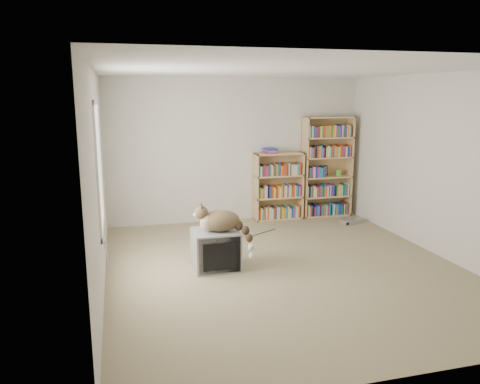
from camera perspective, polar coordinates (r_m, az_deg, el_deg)
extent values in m
cube|color=gray|center=(6.18, 5.46, -9.20)|extent=(4.50, 5.00, 0.01)
cube|color=beige|center=(8.21, -0.42, 5.12)|extent=(4.50, 0.02, 2.50)
cube|color=beige|center=(3.67, 19.48, -4.10)|extent=(4.50, 0.02, 2.50)
cube|color=beige|center=(5.49, -16.90, 1.22)|extent=(0.02, 5.00, 2.50)
cube|color=beige|center=(6.96, 23.36, 2.91)|extent=(0.02, 5.00, 2.50)
cube|color=white|center=(5.77, 5.96, 14.63)|extent=(4.50, 5.00, 0.02)
cube|color=white|center=(5.66, -16.81, 3.08)|extent=(0.02, 1.22, 1.52)
cube|color=gray|center=(6.08, -3.00, -6.99)|extent=(0.58, 0.52, 0.50)
cube|color=black|center=(5.85, -2.49, -7.75)|extent=(0.53, 0.03, 0.46)
cube|color=black|center=(5.84, -2.45, -7.90)|extent=(0.43, 0.01, 0.35)
cube|color=black|center=(6.19, -3.22, -6.75)|extent=(0.35, 0.29, 0.30)
ellipsoid|color=#342615|center=(5.95, -2.40, -3.52)|extent=(0.53, 0.38, 0.27)
ellipsoid|color=#342615|center=(5.97, -1.16, -3.58)|extent=(0.25, 0.27, 0.20)
ellipsoid|color=tan|center=(5.92, -3.99, -3.73)|extent=(0.22, 0.22, 0.23)
ellipsoid|color=#342615|center=(5.89, -4.74, -2.52)|extent=(0.20, 0.19, 0.17)
sphere|color=beige|center=(5.90, -5.39, -2.77)|extent=(0.08, 0.08, 0.07)
cone|color=black|center=(5.84, -4.68, -1.86)|extent=(0.07, 0.09, 0.09)
cone|color=black|center=(5.93, -4.73, -1.64)|extent=(0.07, 0.09, 0.09)
cube|color=tan|center=(8.49, 7.86, 2.91)|extent=(0.02, 0.30, 1.82)
cube|color=tan|center=(8.87, 13.15, 3.09)|extent=(0.03, 0.30, 1.82)
cube|color=tan|center=(8.80, 10.18, 3.14)|extent=(0.91, 0.03, 1.82)
cube|color=tan|center=(8.58, 10.79, 8.92)|extent=(0.91, 0.30, 0.02)
cube|color=tan|center=(8.85, 10.34, -2.74)|extent=(0.91, 0.30, 0.03)
cube|color=tan|center=(8.77, 10.43, -0.47)|extent=(0.91, 0.30, 0.03)
cube|color=tan|center=(8.70, 10.52, 1.84)|extent=(0.91, 0.30, 0.02)
cube|color=tan|center=(8.65, 10.60, 4.18)|extent=(0.91, 0.30, 0.02)
cube|color=tan|center=(8.61, 10.70, 6.54)|extent=(0.91, 0.30, 0.02)
cube|color=#B03D17|center=(8.83, 10.37, -2.06)|extent=(0.83, 0.24, 0.19)
cube|color=#182E9F|center=(8.75, 10.45, 0.22)|extent=(0.83, 0.24, 0.19)
cube|color=#157B34|center=(8.68, 10.54, 2.54)|extent=(0.83, 0.24, 0.19)
cube|color=beige|center=(8.63, 10.63, 4.88)|extent=(0.83, 0.24, 0.19)
cube|color=black|center=(8.60, 10.72, 7.25)|extent=(0.83, 0.24, 0.19)
cube|color=tan|center=(8.24, 1.92, 0.55)|extent=(0.03, 0.30, 1.20)
cube|color=tan|center=(8.52, 7.38, 0.83)|extent=(0.02, 0.30, 1.20)
cube|color=tan|center=(8.50, 4.39, 0.87)|extent=(0.87, 0.03, 1.20)
cube|color=tan|center=(8.28, 4.77, 4.68)|extent=(0.87, 0.30, 0.02)
cube|color=tan|center=(8.51, 4.63, -3.18)|extent=(0.87, 0.30, 0.03)
cube|color=tan|center=(8.41, 4.67, -0.61)|extent=(0.87, 0.30, 0.03)
cube|color=tan|center=(8.34, 4.72, 2.01)|extent=(0.87, 0.30, 0.02)
cube|color=#B03D17|center=(8.48, 4.64, -2.48)|extent=(0.79, 0.24, 0.19)
cube|color=#182E9F|center=(8.39, 4.69, 0.11)|extent=(0.79, 0.24, 0.19)
cube|color=#157B34|center=(8.32, 4.73, 2.74)|extent=(0.79, 0.24, 0.19)
cube|color=#B03D17|center=(8.21, 3.60, 5.04)|extent=(0.21, 0.28, 0.09)
cylinder|color=#56B433|center=(8.79, 11.90, 2.34)|extent=(0.10, 0.10, 0.11)
cube|color=black|center=(8.77, 10.20, 2.61)|extent=(0.14, 0.05, 0.18)
cube|color=#A7A7AB|center=(8.42, 13.41, -3.44)|extent=(0.41, 0.36, 0.08)
cube|color=silver|center=(6.28, -16.12, -6.18)|extent=(0.01, 0.08, 0.13)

